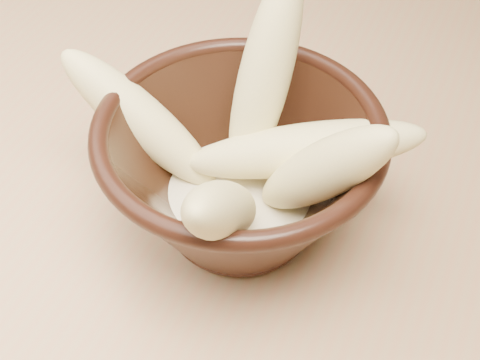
# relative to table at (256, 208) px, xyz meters

# --- Properties ---
(table) EXTENTS (1.20, 0.80, 0.75)m
(table) POSITION_rel_table_xyz_m (0.00, 0.00, 0.00)
(table) COLOR tan
(table) RESTS_ON ground
(bowl) EXTENTS (0.21, 0.21, 0.11)m
(bowl) POSITION_rel_table_xyz_m (0.02, -0.09, 0.14)
(bowl) COLOR black
(bowl) RESTS_ON table
(milk_puddle) EXTENTS (0.12, 0.12, 0.02)m
(milk_puddle) POSITION_rel_table_xyz_m (0.02, -0.09, 0.12)
(milk_puddle) COLOR beige
(milk_puddle) RESTS_ON bowl
(banana_upright) EXTENTS (0.05, 0.11, 0.17)m
(banana_upright) POSITION_rel_table_xyz_m (0.02, -0.04, 0.20)
(banana_upright) COLOR #ECDC8B
(banana_upright) RESTS_ON bowl
(banana_left) EXTENTS (0.14, 0.04, 0.12)m
(banana_left) POSITION_rel_table_xyz_m (-0.06, -0.08, 0.16)
(banana_left) COLOR #ECDC8B
(banana_left) RESTS_ON bowl
(banana_right) EXTENTS (0.12, 0.06, 0.14)m
(banana_right) POSITION_rel_table_xyz_m (0.08, -0.09, 0.18)
(banana_right) COLOR #ECDC8B
(banana_right) RESTS_ON bowl
(banana_across) EXTENTS (0.18, 0.10, 0.08)m
(banana_across) POSITION_rel_table_xyz_m (0.06, -0.06, 0.16)
(banana_across) COLOR #ECDC8B
(banana_across) RESTS_ON bowl
(banana_front) EXTENTS (0.06, 0.13, 0.14)m
(banana_front) POSITION_rel_table_xyz_m (0.04, -0.15, 0.18)
(banana_front) COLOR #ECDC8B
(banana_front) RESTS_ON bowl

